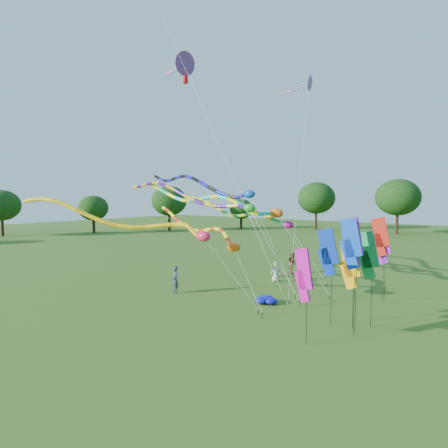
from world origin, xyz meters
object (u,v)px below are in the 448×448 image
Objects in this scene: tube_kite_red at (205,231)px; blue_nylon_heap at (271,299)px; person_b at (175,280)px; person_c at (292,263)px; person_a at (276,272)px; tube_kite_orange at (129,221)px.

tube_kite_red is 10.49× the size of blue_nylon_heap.
person_b is 1.00× the size of person_c.
tube_kite_red is 6.77m from person_a.
person_c is (-2.83, 8.54, 0.71)m from blue_nylon_heap.
tube_kite_orange is 8.20× the size of person_b.
blue_nylon_heap is 0.66× the size of person_c.
tube_kite_red is 6.62m from blue_nylon_heap.
person_b is at bearing 123.57° from person_c.
blue_nylon_heap is at bearing 160.23° from person_c.
tube_kite_orange is 9.74× the size of person_a.
tube_kite_red reaches higher than person_a.
person_a is at bearing 84.72° from person_b.
tube_kite_orange is 10.02m from blue_nylon_heap.
person_b reaches higher than blue_nylon_heap.
person_b is (-3.79, -7.14, 0.15)m from person_a.
tube_kite_red reaches higher than blue_nylon_heap.
tube_kite_orange reaches higher than person_a.
person_a is at bearing 146.86° from person_c.
blue_nylon_heap is 5.74m from person_a.
person_b is (0.77, 3.14, -4.14)m from tube_kite_orange.
person_a is (-2.54, 5.12, 0.57)m from blue_nylon_heap.
tube_kite_orange is at bearing -81.11° from person_b.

